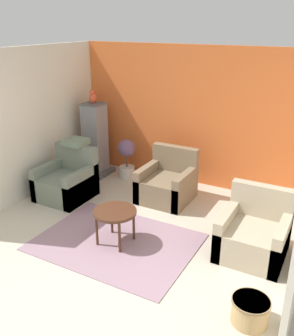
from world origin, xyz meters
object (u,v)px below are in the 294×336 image
object	(u,v)px
coffee_table	(115,214)
parrot	(93,97)
armchair_middle	(167,184)
wicker_basket	(250,310)
armchair_left	(67,182)
armchair_right	(254,235)
potted_plant	(127,156)
birdcage	(95,142)

from	to	relation	value
coffee_table	parrot	size ratio (longest dim) A/B	2.20
armchair_middle	wicker_basket	distance (m)	2.89
armchair_left	armchair_right	size ratio (longest dim) A/B	1.00
armchair_middle	potted_plant	size ratio (longest dim) A/B	1.10
armchair_middle	armchair_right	bearing A→B (deg)	-28.72
armchair_right	armchair_middle	world-z (taller)	same
armchair_middle	potted_plant	distance (m)	1.17
birdcage	parrot	distance (m)	0.86
coffee_table	armchair_left	world-z (taller)	armchair_left
coffee_table	parrot	bearing A→B (deg)	131.57
armchair_left	potted_plant	xyz separation A→B (m)	(0.46, 1.19, 0.18)
coffee_table	wicker_basket	bearing A→B (deg)	-16.32
armchair_right	parrot	world-z (taller)	parrot
armchair_right	wicker_basket	size ratio (longest dim) A/B	2.20
coffee_table	parrot	xyz separation A→B (m)	(-1.70, 1.92, 1.09)
parrot	birdcage	bearing A→B (deg)	-90.00
coffee_table	potted_plant	world-z (taller)	potted_plant
armchair_left	potted_plant	distance (m)	1.29
armchair_left	armchair_middle	world-z (taller)	same
parrot	wicker_basket	distance (m)	4.65
birdcage	potted_plant	xyz separation A→B (m)	(0.66, 0.07, -0.20)
armchair_left	coffee_table	bearing A→B (deg)	-27.96
armchair_left	parrot	xyz separation A→B (m)	(-0.20, 1.12, 1.25)
potted_plant	wicker_basket	xyz separation A→B (m)	(3.02, -2.57, -0.30)
armchair_left	armchair_middle	size ratio (longest dim) A/B	1.00
birdcage	parrot	bearing A→B (deg)	90.00
coffee_table	birdcage	bearing A→B (deg)	131.61
birdcage	armchair_left	bearing A→B (deg)	-80.10
parrot	potted_plant	bearing A→B (deg)	6.17
armchair_middle	wicker_basket	size ratio (longest dim) A/B	2.20
armchair_left	potted_plant	size ratio (longest dim) A/B	1.10
coffee_table	potted_plant	bearing A→B (deg)	117.67
birdcage	coffee_table	bearing A→B (deg)	-48.39
armchair_middle	wicker_basket	xyz separation A→B (m)	(1.95, -2.13, -0.13)
armchair_left	parrot	world-z (taller)	parrot
armchair_right	coffee_table	bearing A→B (deg)	-159.53
potted_plant	armchair_left	bearing A→B (deg)	-111.30
armchair_right	armchair_left	bearing A→B (deg)	177.02
coffee_table	parrot	distance (m)	2.79
armchair_left	birdcage	world-z (taller)	birdcage
parrot	armchair_middle	bearing A→B (deg)	-12.08
coffee_table	birdcage	xyz separation A→B (m)	(-1.70, 1.92, 0.22)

